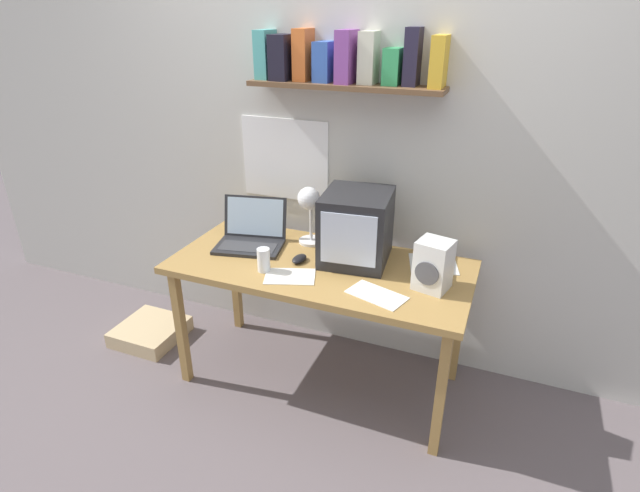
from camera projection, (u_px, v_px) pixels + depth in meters
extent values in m
plane|color=#62575A|center=(320.00, 378.00, 2.83)|extent=(12.00, 12.00, 0.00)
cube|color=beige|center=(352.00, 133.00, 2.65)|extent=(5.60, 0.06, 2.60)
cube|color=white|center=(285.00, 159.00, 2.83)|extent=(0.53, 0.01, 0.46)
cube|color=brown|center=(344.00, 86.00, 2.45)|extent=(0.99, 0.18, 0.02)
cube|color=#4DAAA5|center=(265.00, 55.00, 2.56)|extent=(0.07, 0.14, 0.24)
cube|color=black|center=(283.00, 57.00, 2.52)|extent=(0.09, 0.16, 0.22)
cube|color=orange|center=(303.00, 55.00, 2.49)|extent=(0.07, 0.13, 0.25)
cube|color=#3359B0|center=(324.00, 62.00, 2.46)|extent=(0.08, 0.14, 0.19)
cube|color=#7F4091|center=(346.00, 57.00, 2.40)|extent=(0.07, 0.16, 0.24)
cube|color=beige|center=(369.00, 58.00, 2.38)|extent=(0.08, 0.12, 0.24)
cube|color=#329C59|center=(393.00, 67.00, 2.35)|extent=(0.08, 0.11, 0.17)
cube|color=#211D31|center=(413.00, 57.00, 2.31)|extent=(0.07, 0.11, 0.26)
cube|color=gold|center=(439.00, 62.00, 2.26)|extent=(0.06, 0.14, 0.23)
cube|color=#A57C40|center=(320.00, 267.00, 2.53)|extent=(1.51, 0.70, 0.03)
cube|color=#A57C40|center=(181.00, 327.00, 2.68)|extent=(0.04, 0.05, 0.69)
cube|color=#A57C40|center=(440.00, 395.00, 2.21)|extent=(0.04, 0.05, 0.69)
cube|color=#A57C40|center=(236.00, 279.00, 3.16)|extent=(0.04, 0.05, 0.69)
cube|color=#A57C40|center=(459.00, 326.00, 2.69)|extent=(0.04, 0.05, 0.69)
cube|color=#232326|center=(356.00, 227.00, 2.50)|extent=(0.36, 0.39, 0.36)
cube|color=silver|center=(348.00, 240.00, 2.33)|extent=(0.27, 0.04, 0.26)
cube|color=#232326|center=(249.00, 247.00, 2.68)|extent=(0.39, 0.30, 0.02)
cube|color=#38383A|center=(248.00, 247.00, 2.66)|extent=(0.32, 0.19, 0.00)
cube|color=#232326|center=(255.00, 217.00, 2.75)|extent=(0.36, 0.14, 0.22)
cube|color=#ADC5D8|center=(255.00, 217.00, 2.75)|extent=(0.32, 0.12, 0.20)
cylinder|color=white|center=(311.00, 241.00, 2.75)|extent=(0.14, 0.14, 0.01)
cylinder|color=white|center=(311.00, 217.00, 2.69)|extent=(0.02, 0.02, 0.27)
sphere|color=white|center=(309.00, 198.00, 2.57)|extent=(0.12, 0.12, 0.12)
cylinder|color=white|center=(264.00, 260.00, 2.43)|extent=(0.06, 0.06, 0.12)
cylinder|color=yellow|center=(264.00, 263.00, 2.44)|extent=(0.06, 0.06, 0.09)
cube|color=silver|center=(433.00, 265.00, 2.25)|extent=(0.18, 0.17, 0.24)
cylinder|color=#4C4C51|center=(427.00, 274.00, 2.20)|extent=(0.11, 0.03, 0.11)
ellipsoid|color=black|center=(299.00, 259.00, 2.54)|extent=(0.07, 0.11, 0.03)
cube|color=white|center=(377.00, 295.00, 2.24)|extent=(0.29, 0.22, 0.00)
cube|color=white|center=(433.00, 264.00, 2.51)|extent=(0.28, 0.27, 0.00)
cube|color=white|center=(290.00, 276.00, 2.40)|extent=(0.28, 0.23, 0.00)
cube|color=tan|center=(151.00, 332.00, 3.16)|extent=(0.38, 0.38, 0.10)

